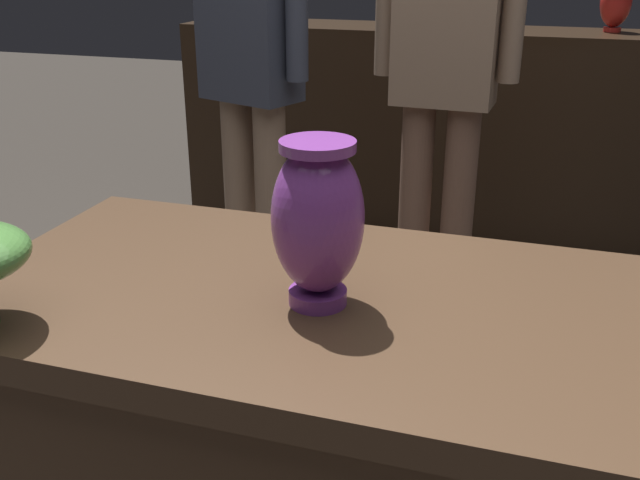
{
  "coord_description": "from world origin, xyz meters",
  "views": [
    {
      "loc": [
        0.31,
        -1.01,
        1.33
      ],
      "look_at": [
        -0.0,
        -0.02,
        0.9
      ],
      "focal_mm": 40.89,
      "sensor_mm": 36.0,
      "label": 1
    }
  ],
  "objects_px": {
    "shelf_vase_right": "(616,2)",
    "visitor_center_back": "(446,52)",
    "visitor_near_left": "(250,48)",
    "vase_centerpiece": "(315,219)",
    "shelf_vase_center": "(484,10)"
  },
  "relations": [
    {
      "from": "shelf_vase_right",
      "to": "visitor_center_back",
      "type": "distance_m",
      "value": 1.05
    },
    {
      "from": "shelf_vase_center",
      "to": "visitor_center_back",
      "type": "relative_size",
      "value": 0.07
    },
    {
      "from": "shelf_vase_center",
      "to": "vase_centerpiece",
      "type": "bearing_deg",
      "value": -90.11
    },
    {
      "from": "shelf_vase_center",
      "to": "visitor_center_back",
      "type": "distance_m",
      "value": 0.91
    },
    {
      "from": "shelf_vase_right",
      "to": "visitor_near_left",
      "type": "xyz_separation_m",
      "value": [
        -1.16,
        -1.02,
        -0.1
      ]
    },
    {
      "from": "vase_centerpiece",
      "to": "visitor_center_back",
      "type": "height_order",
      "value": "visitor_center_back"
    },
    {
      "from": "vase_centerpiece",
      "to": "visitor_near_left",
      "type": "xyz_separation_m",
      "value": [
        -0.64,
        1.28,
        0.06
      ]
    },
    {
      "from": "vase_centerpiece",
      "to": "visitor_near_left",
      "type": "bearing_deg",
      "value": 116.55
    },
    {
      "from": "vase_centerpiece",
      "to": "shelf_vase_center",
      "type": "bearing_deg",
      "value": 89.89
    },
    {
      "from": "vase_centerpiece",
      "to": "shelf_vase_right",
      "type": "bearing_deg",
      "value": 77.15
    },
    {
      "from": "visitor_center_back",
      "to": "visitor_near_left",
      "type": "height_order",
      "value": "visitor_near_left"
    },
    {
      "from": "vase_centerpiece",
      "to": "shelf_vase_right",
      "type": "relative_size",
      "value": 1.24
    },
    {
      "from": "shelf_vase_center",
      "to": "visitor_center_back",
      "type": "xyz_separation_m",
      "value": [
        -0.02,
        -0.91,
        -0.05
      ]
    },
    {
      "from": "shelf_vase_right",
      "to": "visitor_near_left",
      "type": "bearing_deg",
      "value": -138.66
    },
    {
      "from": "shelf_vase_center",
      "to": "shelf_vase_right",
      "type": "distance_m",
      "value": 0.52
    }
  ]
}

